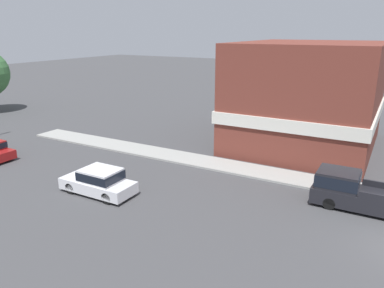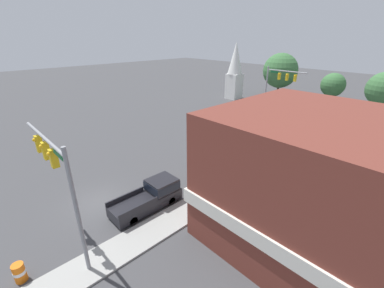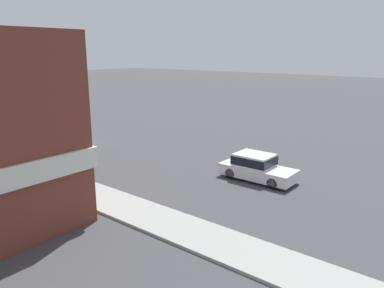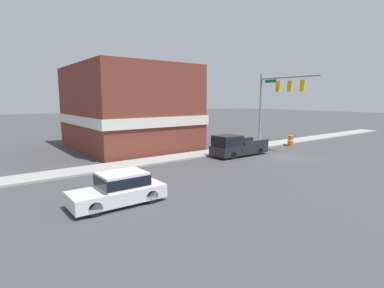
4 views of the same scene
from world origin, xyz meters
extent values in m
plane|color=#424244|center=(0.00, 0.00, 0.00)|extent=(200.00, 200.00, 0.00)
cube|color=#9E9E99|center=(5.70, 0.00, 0.07)|extent=(2.40, 60.00, 0.14)
cylinder|color=gray|center=(5.76, -3.29, 3.85)|extent=(0.22, 0.22, 7.70)
cylinder|color=gray|center=(2.42, -3.29, 7.20)|extent=(6.67, 0.18, 0.18)
cube|color=gold|center=(3.59, -3.29, 6.33)|extent=(0.36, 0.36, 1.05)
sphere|color=yellow|center=(3.59, -3.49, 6.65)|extent=(0.22, 0.22, 0.22)
cube|color=gold|center=(2.22, -3.29, 6.33)|extent=(0.36, 0.36, 1.05)
sphere|color=yellow|center=(2.22, -3.49, 6.65)|extent=(0.22, 0.22, 0.22)
cube|color=gold|center=(0.85, -3.29, 6.33)|extent=(0.36, 0.36, 1.05)
sphere|color=yellow|center=(0.85, -3.49, 6.65)|extent=(0.22, 0.22, 0.22)
cube|color=#196B38|center=(4.56, -3.29, 6.91)|extent=(1.40, 0.04, 0.30)
cylinder|color=gray|center=(-5.36, 32.47, 3.85)|extent=(0.22, 0.22, 7.70)
cylinder|color=gray|center=(-2.11, 32.47, 7.20)|extent=(6.50, 0.18, 0.18)
cube|color=gold|center=(-3.23, 32.47, 6.33)|extent=(0.36, 0.36, 1.05)
sphere|color=yellow|center=(-3.23, 32.27, 6.65)|extent=(0.22, 0.22, 0.22)
cube|color=gold|center=(-1.91, 32.47, 6.33)|extent=(0.36, 0.36, 1.05)
sphere|color=yellow|center=(-1.91, 32.27, 6.65)|extent=(0.22, 0.22, 0.22)
cube|color=gold|center=(-0.58, 32.47, 6.33)|extent=(0.36, 0.36, 1.05)
sphere|color=yellow|center=(-0.58, 32.27, 6.65)|extent=(0.22, 0.22, 0.22)
cube|color=#196B38|center=(-4.16, 32.47, 6.91)|extent=(1.40, 0.04, 0.30)
cylinder|color=black|center=(-2.96, 17.81, 0.33)|extent=(0.22, 0.66, 0.66)
cylinder|color=black|center=(-1.28, 17.81, 0.33)|extent=(0.22, 0.66, 0.66)
cylinder|color=black|center=(-2.96, 14.99, 0.33)|extent=(0.22, 0.66, 0.66)
cylinder|color=black|center=(-1.28, 14.99, 0.33)|extent=(0.22, 0.66, 0.66)
cube|color=silver|center=(-2.12, 16.40, 0.51)|extent=(1.89, 4.54, 0.67)
cube|color=silver|center=(-2.12, 16.13, 1.21)|extent=(1.74, 2.18, 0.72)
cube|color=black|center=(-2.12, 16.13, 1.21)|extent=(1.76, 2.27, 0.51)
cylinder|color=black|center=(-2.39, 29.38, 0.33)|extent=(0.22, 0.66, 0.66)
cylinder|color=black|center=(-0.71, 29.38, 0.33)|extent=(0.22, 0.66, 0.66)
cylinder|color=black|center=(-2.39, 26.63, 0.33)|extent=(0.22, 0.66, 0.66)
cylinder|color=black|center=(-0.71, 26.63, 0.33)|extent=(0.22, 0.66, 0.66)
cube|color=maroon|center=(-1.55, 28.01, 0.50)|extent=(1.89, 4.44, 0.64)
cube|color=maroon|center=(-1.55, 27.74, 1.12)|extent=(1.74, 2.13, 0.60)
cube|color=black|center=(-1.55, 27.74, 1.12)|extent=(1.76, 2.21, 0.42)
cylinder|color=black|center=(-2.68, 40.24, 0.33)|extent=(0.22, 0.66, 0.66)
cylinder|color=black|center=(-0.97, 40.24, 0.33)|extent=(0.22, 0.66, 0.66)
cylinder|color=black|center=(-2.68, 37.58, 0.33)|extent=(0.22, 0.66, 0.66)
cylinder|color=black|center=(-0.97, 37.58, 0.33)|extent=(0.22, 0.66, 0.66)
cube|color=black|center=(-1.83, 38.91, 0.50)|extent=(1.93, 4.28, 0.64)
cube|color=black|center=(-1.83, 38.65, 1.14)|extent=(1.78, 2.05, 0.64)
cube|color=black|center=(-1.83, 38.65, 1.14)|extent=(1.80, 2.13, 0.45)
cylinder|color=black|center=(2.42, 4.05, 0.33)|extent=(0.22, 0.66, 0.66)
cylinder|color=black|center=(4.19, 4.05, 0.33)|extent=(0.22, 0.66, 0.66)
cylinder|color=black|center=(2.42, 0.57, 0.33)|extent=(0.22, 0.66, 0.66)
cylinder|color=black|center=(4.19, 0.57, 0.33)|extent=(0.22, 0.66, 0.66)
cube|color=black|center=(3.30, 2.31, 0.61)|extent=(1.99, 5.61, 0.85)
cube|color=black|center=(3.30, 3.85, 1.49)|extent=(1.90, 2.13, 0.92)
cube|color=black|center=(3.30, 3.85, 1.49)|extent=(1.92, 2.22, 0.65)
cube|color=black|center=(2.37, 1.10, 1.21)|extent=(0.12, 3.18, 0.35)
cube|color=black|center=(4.24, 1.10, 1.21)|extent=(0.12, 3.18, 0.35)
cylinder|color=orange|center=(3.90, -6.27, 0.57)|extent=(0.61, 0.61, 1.14)
cylinder|color=white|center=(3.90, -6.27, 0.63)|extent=(0.63, 0.63, 0.20)
cube|color=brown|center=(13.94, 8.13, 4.20)|extent=(13.09, 10.59, 8.41)
cube|color=silver|center=(13.94, 8.13, 3.05)|extent=(13.39, 10.89, 0.90)
cube|color=white|center=(-15.48, 36.90, 2.53)|extent=(2.68, 2.68, 5.05)
cone|color=white|center=(-15.48, 36.90, 8.14)|extent=(2.95, 2.95, 6.18)
cylinder|color=#4C3823|center=(-9.24, 43.82, 1.29)|extent=(0.44, 0.44, 2.58)
sphere|color=#3D703D|center=(-9.24, 43.82, 5.68)|extent=(6.90, 6.90, 6.90)
cylinder|color=#4C3823|center=(0.81, 45.23, 1.00)|extent=(0.44, 0.44, 2.00)
sphere|color=#3D703D|center=(0.81, 45.23, 3.93)|extent=(4.28, 4.28, 4.28)
cylinder|color=#4C3823|center=(9.00, 43.48, 1.06)|extent=(0.44, 0.44, 2.13)
sphere|color=#3D703D|center=(9.00, 43.48, 4.53)|extent=(5.35, 5.35, 5.35)
camera|label=1|loc=(-17.24, 1.56, 9.32)|focal=35.00mm
camera|label=2|loc=(17.58, -6.37, 12.40)|focal=24.00mm
camera|label=3|loc=(16.96, 26.72, 7.59)|focal=35.00mm
camera|label=4|loc=(-15.52, 21.96, 5.12)|focal=28.00mm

